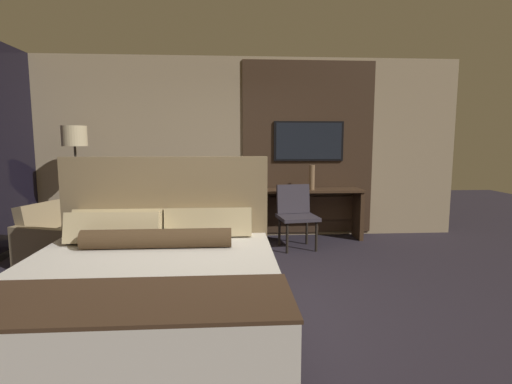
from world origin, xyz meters
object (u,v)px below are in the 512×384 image
(desk_chair, at_px, (296,210))
(desk, at_px, (310,206))
(armchair_by_window, at_px, (62,243))
(floor_lamp, at_px, (75,146))
(bed, at_px, (149,290))
(vase_tall, at_px, (312,177))
(tv, at_px, (309,141))

(desk_chair, bearing_deg, desk, 49.68)
(armchair_by_window, height_order, floor_lamp, floor_lamp)
(desk_chair, distance_m, armchair_by_window, 3.10)
(bed, height_order, vase_tall, bed)
(bed, relative_size, floor_lamp, 1.24)
(bed, distance_m, desk, 3.53)
(tv, xyz_separation_m, vase_tall, (0.01, -0.26, -0.55))
(desk_chair, bearing_deg, tv, 57.15)
(bed, distance_m, tv, 3.86)
(desk, relative_size, vase_tall, 4.20)
(armchair_by_window, height_order, vase_tall, vase_tall)
(desk_chair, xyz_separation_m, floor_lamp, (-3.08, 0.17, 0.92))
(desk, relative_size, desk_chair, 1.76)
(desk, xyz_separation_m, floor_lamp, (-3.39, -0.32, 0.93))
(desk_chair, xyz_separation_m, armchair_by_window, (-3.04, -0.56, -0.28))
(desk_chair, relative_size, vase_tall, 2.39)
(desk, relative_size, armchair_by_window, 1.49)
(desk_chair, height_order, floor_lamp, floor_lamp)
(armchair_by_window, xyz_separation_m, floor_lamp, (-0.04, 0.73, 1.20))
(vase_tall, bearing_deg, armchair_by_window, -163.81)
(bed, relative_size, tv, 1.95)
(bed, bearing_deg, floor_lamp, 119.34)
(desk, height_order, tv, tv)
(bed, bearing_deg, vase_tall, 56.68)
(floor_lamp, relative_size, vase_tall, 4.61)
(bed, bearing_deg, tv, 58.96)
(desk, relative_size, floor_lamp, 0.91)
(desk_chair, distance_m, vase_tall, 0.68)
(bed, height_order, desk_chair, bed)
(floor_lamp, height_order, vase_tall, floor_lamp)
(bed, height_order, armchair_by_window, bed)
(armchair_by_window, bearing_deg, tv, -51.41)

